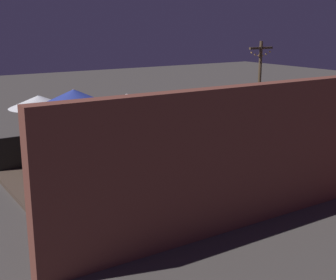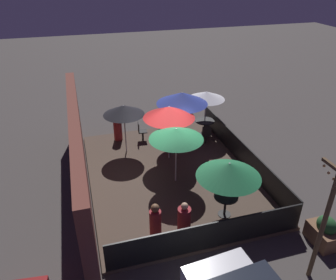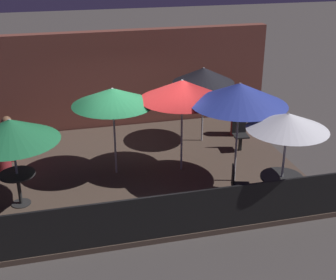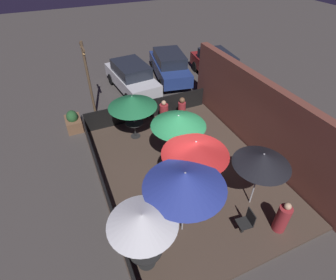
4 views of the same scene
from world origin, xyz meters
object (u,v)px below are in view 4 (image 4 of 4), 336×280
at_px(patio_umbrella_1, 142,219).
at_px(patio_umbrella_3, 196,148).
at_px(parked_car_0, 132,77).
at_px(light_post, 88,76).
at_px(planter_box, 73,121).
at_px(patron_0, 282,218).
at_px(dining_table_1, 146,251).
at_px(parked_car_1, 170,65).
at_px(patio_umbrella_2, 263,159).
at_px(patio_chair_0, 144,222).
at_px(parked_car_2, 216,66).
at_px(dining_table_0, 135,125).
at_px(patron_2, 182,110).
at_px(patron_1, 164,113).
at_px(patio_umbrella_5, 185,180).
at_px(patio_umbrella_4, 178,120).
at_px(patio_umbrella_0, 132,101).
at_px(patio_chair_1, 246,222).

bearing_deg(patio_umbrella_1, patio_umbrella_3, 125.65).
height_order(patio_umbrella_1, parked_car_0, patio_umbrella_1).
bearing_deg(light_post, planter_box, -51.73).
bearing_deg(patron_0, planter_box, -2.18).
height_order(dining_table_1, parked_car_1, parked_car_1).
distance_m(patio_umbrella_2, patio_chair_0, 3.91).
bearing_deg(parked_car_2, dining_table_0, -53.26).
bearing_deg(dining_table_1, planter_box, -173.06).
xyz_separation_m(dining_table_0, patron_2, (-0.32, 2.42, -0.03)).
xyz_separation_m(patron_1, parked_car_2, (-3.33, 4.88, 0.20)).
height_order(patron_1, parked_car_2, parked_car_2).
xyz_separation_m(patio_chair_0, patron_1, (-5.10, 2.78, 0.03)).
height_order(patio_umbrella_2, parked_car_0, patio_umbrella_2).
xyz_separation_m(planter_box, parked_car_1, (-3.14, 6.24, 0.44)).
height_order(parked_car_0, parked_car_1, same).
bearing_deg(patio_umbrella_5, patio_umbrella_1, -68.65).
distance_m(patio_umbrella_4, parked_car_2, 8.27).
relative_size(patio_umbrella_0, patio_umbrella_5, 0.82).
relative_size(patio_umbrella_5, patron_2, 2.01).
xyz_separation_m(patio_umbrella_2, patron_0, (1.17, 0.18, -1.44)).
bearing_deg(patio_chair_0, patron_2, 161.06).
relative_size(patio_umbrella_0, patio_umbrella_4, 0.91).
bearing_deg(patio_umbrella_2, dining_table_0, -154.38).
height_order(dining_table_0, patron_2, patron_2).
relative_size(patio_umbrella_5, parked_car_0, 0.56).
bearing_deg(dining_table_1, patron_1, 152.96).
xyz_separation_m(dining_table_0, dining_table_1, (5.53, -1.49, -0.01)).
relative_size(patio_umbrella_4, patron_0, 1.86).
bearing_deg(patron_0, patio_umbrella_4, -11.63).
bearing_deg(patio_umbrella_4, patio_umbrella_2, 27.59).
bearing_deg(patio_chair_1, patio_umbrella_4, -75.41).
bearing_deg(patio_umbrella_3, patio_umbrella_4, 172.48).
bearing_deg(patio_umbrella_3, patio_chair_0, -69.83).
relative_size(dining_table_0, patio_chair_1, 0.87).
bearing_deg(parked_car_1, patio_chair_1, -1.84).
xyz_separation_m(patron_0, parked_car_2, (-9.95, 3.88, 0.20)).
distance_m(dining_table_1, parked_car_1, 11.78).
xyz_separation_m(patio_umbrella_2, dining_table_1, (0.53, -3.89, -1.38)).
distance_m(parked_car_0, parked_car_2, 5.23).
bearing_deg(parked_car_0, dining_table_1, -21.02).
height_order(patio_umbrella_5, parked_car_2, patio_umbrella_5).
bearing_deg(dining_table_0, patron_2, 97.42).
height_order(patio_umbrella_0, dining_table_1, patio_umbrella_0).
height_order(patio_chair_1, parked_car_0, parked_car_0).
height_order(dining_table_1, patio_chair_1, patio_chair_1).
xyz_separation_m(patio_umbrella_3, patio_umbrella_5, (1.09, -0.90, 0.09)).
distance_m(patron_1, planter_box, 4.19).
xyz_separation_m(patio_umbrella_1, planter_box, (-7.36, -0.90, -1.71)).
relative_size(dining_table_1, light_post, 0.25).
bearing_deg(patio_chair_0, patio_umbrella_5, 88.50).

